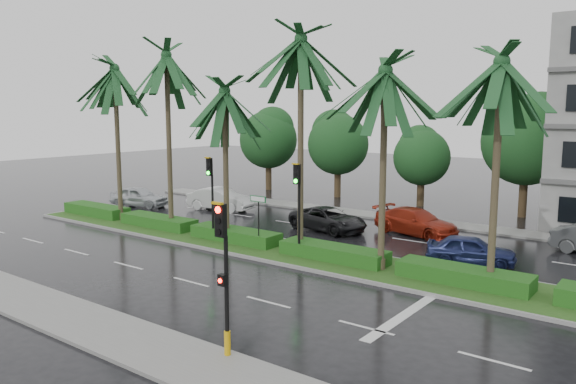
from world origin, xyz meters
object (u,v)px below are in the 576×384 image
Objects in this scene: car_silver at (139,197)px; car_white at (220,199)px; car_darkgrey at (328,219)px; car_blue at (471,250)px; street_sign at (258,209)px; signal_near at (224,273)px; car_red at (416,222)px; signal_median_left at (211,186)px.

car_silver is 0.90× the size of car_white.
car_darkgrey reaches higher than car_blue.
street_sign is 0.56× the size of car_white.
car_silver is 15.21m from car_darkgrey.
car_darkgrey is 9.26m from car_blue.
street_sign is (-7.00, 9.87, -0.38)m from signal_near.
car_silver is 24.16m from car_blue.
street_sign is 9.42m from car_red.
street_sign is 0.52× the size of car_red.
signal_median_left is 1.13× the size of car_blue.
car_white is at bearing 92.75° from car_darkgrey.
signal_median_left reaches higher than car_white.
car_darkgrey is at bearing 60.18° from car_blue.
car_silver is at bearing 103.50° from car_white.
car_darkgrey is (0.15, 6.07, -1.46)m from street_sign.
car_darkgrey is at bearing 126.84° from car_red.
street_sign is (3.00, 0.18, -0.87)m from signal_median_left.
street_sign reaches higher than car_white.
signal_near reaches higher than car_darkgrey.
car_blue is at bearing -110.72° from car_white.
car_white is (5.59, 2.49, 0.05)m from car_silver.
signal_near is at bearing -147.21° from car_darkgrey.
street_sign reaches higher than car_red.
signal_near is at bearing 154.98° from car_blue.
car_silver is 0.88× the size of car_darkgrey.
car_white is at bearing 133.87° from signal_near.
car_darkgrey is 1.23× the size of car_blue.
car_darkgrey is (3.15, 6.25, -2.33)m from signal_median_left.
car_silver is 0.85× the size of car_red.
signal_median_left is at bearing -149.60° from car_white.
car_red is (-2.35, 17.94, -1.78)m from signal_near.
car_white reaches higher than car_red.
car_red is at bearing 30.88° from car_blue.
car_white is at bearing 142.57° from street_sign.
car_red is 6.15m from car_blue.
car_darkgrey is (15.15, 1.36, -0.06)m from car_silver.
car_white is 18.86m from car_blue.
signal_median_left is at bearing -128.16° from car_silver.
signal_median_left reaches higher than car_red.
signal_median_left is at bearing 92.34° from car_blue.
car_darkgrey is (9.56, -1.14, -0.11)m from car_white.
street_sign reaches higher than car_blue.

